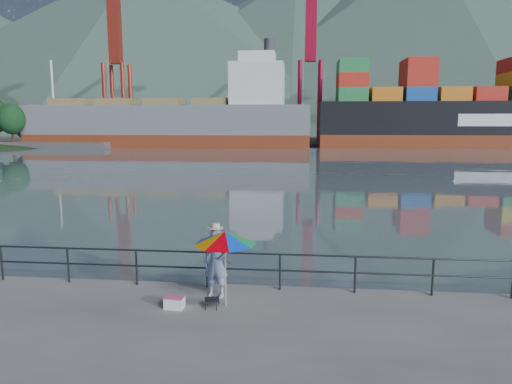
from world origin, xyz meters
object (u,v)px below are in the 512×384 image
at_px(container_ship, 490,112).
at_px(fisherman, 216,263).
at_px(cooler_bag, 174,303).
at_px(beach_umbrella, 225,238).
at_px(bulk_carrier, 179,122).

bearing_deg(container_ship, fisherman, -115.47).
relative_size(cooler_bag, container_ship, 0.01).
bearing_deg(fisherman, beach_umbrella, -49.20).
relative_size(beach_umbrella, cooler_bag, 4.22).
bearing_deg(bulk_carrier, beach_umbrella, -73.92).
relative_size(beach_umbrella, bulk_carrier, 0.04).
bearing_deg(beach_umbrella, container_ship, 64.94).
bearing_deg(container_ship, bulk_carrier, -175.95).
xyz_separation_m(beach_umbrella, bulk_carrier, (-19.86, 68.92, 2.41)).
bearing_deg(beach_umbrella, fisherman, 119.77).
bearing_deg(container_ship, cooler_bag, -115.77).
height_order(fisherman, container_ship, container_ship).
bearing_deg(bulk_carrier, fisherman, -74.06).
bearing_deg(container_ship, beach_umbrella, -115.06).
xyz_separation_m(fisherman, bulk_carrier, (-19.52, 68.31, 3.24)).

